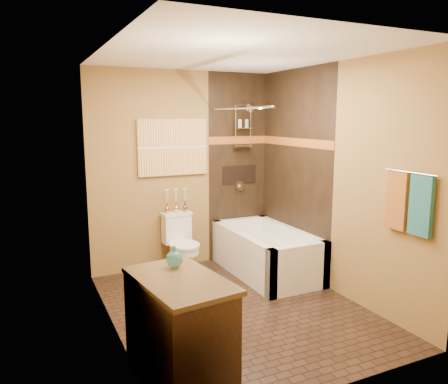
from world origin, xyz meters
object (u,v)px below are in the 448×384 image
bathtub (266,256)px  vanity (180,330)px  toilet (181,243)px  sunset_painting (173,147)px

bathtub → vanity: bearing=-135.8°
toilet → vanity: size_ratio=0.77×
sunset_painting → toilet: bearing=-90.0°
sunset_painting → toilet: sunset_painting is taller
vanity → sunset_painting: bearing=64.4°
bathtub → toilet: (-0.94, 0.47, 0.15)m
toilet → vanity: bearing=-115.1°
sunset_painting → vanity: sunset_painting is taller
bathtub → vanity: (-1.72, -1.68, 0.18)m
toilet → bathtub: bearing=-31.9°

